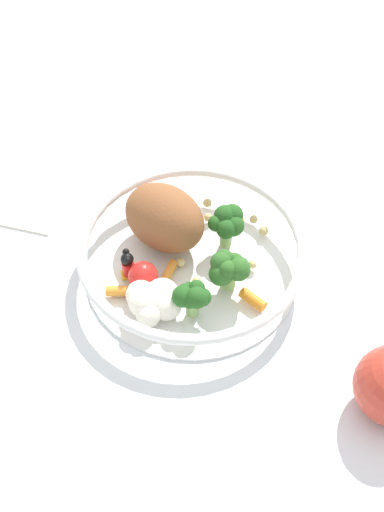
% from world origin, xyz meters
% --- Properties ---
extents(ground_plane, '(2.40, 2.40, 0.00)m').
position_xyz_m(ground_plane, '(0.00, 0.00, 0.00)').
color(ground_plane, white).
extents(food_container, '(0.25, 0.25, 0.08)m').
position_xyz_m(food_container, '(-0.01, -0.00, 0.03)').
color(food_container, white).
rests_on(food_container, ground_plane).
extents(folded_napkin, '(0.16, 0.17, 0.01)m').
position_xyz_m(folded_napkin, '(-0.07, 0.23, 0.00)').
color(folded_napkin, silver).
rests_on(folded_napkin, ground_plane).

